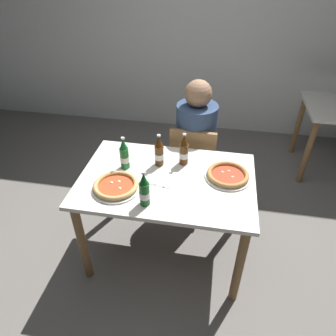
% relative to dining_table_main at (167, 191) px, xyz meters
% --- Properties ---
extents(ground_plane, '(8.00, 8.00, 0.00)m').
position_rel_dining_table_main_xyz_m(ground_plane, '(0.00, 0.00, -0.64)').
color(ground_plane, slate).
extents(back_wall_tiled, '(7.00, 0.10, 2.60)m').
position_rel_dining_table_main_xyz_m(back_wall_tiled, '(0.00, 2.20, 0.66)').
color(back_wall_tiled, white).
rests_on(back_wall_tiled, ground_plane).
extents(dining_table_main, '(1.20, 0.80, 0.75)m').
position_rel_dining_table_main_xyz_m(dining_table_main, '(0.00, 0.00, 0.00)').
color(dining_table_main, silver).
rests_on(dining_table_main, ground_plane).
extents(chair_behind_table, '(0.42, 0.42, 0.85)m').
position_rel_dining_table_main_xyz_m(chair_behind_table, '(0.13, 0.61, -0.15)').
color(chair_behind_table, olive).
rests_on(chair_behind_table, ground_plane).
extents(diner_seated, '(0.34, 0.34, 1.21)m').
position_rel_dining_table_main_xyz_m(diner_seated, '(0.13, 0.66, -0.05)').
color(diner_seated, '#2D3342').
rests_on(diner_seated, ground_plane).
extents(pizza_margherita_near, '(0.31, 0.31, 0.04)m').
position_rel_dining_table_main_xyz_m(pizza_margherita_near, '(0.41, 0.08, 0.14)').
color(pizza_margherita_near, white).
rests_on(pizza_margherita_near, dining_table_main).
extents(pizza_marinara_far, '(0.32, 0.32, 0.04)m').
position_rel_dining_table_main_xyz_m(pizza_marinara_far, '(-0.31, -0.17, 0.13)').
color(pizza_marinara_far, white).
rests_on(pizza_marinara_far, dining_table_main).
extents(beer_bottle_left, '(0.07, 0.07, 0.25)m').
position_rel_dining_table_main_xyz_m(beer_bottle_left, '(0.09, 0.20, 0.22)').
color(beer_bottle_left, '#512D0F').
rests_on(beer_bottle_left, dining_table_main).
extents(beer_bottle_center, '(0.07, 0.07, 0.25)m').
position_rel_dining_table_main_xyz_m(beer_bottle_center, '(-0.08, 0.15, 0.22)').
color(beer_bottle_center, '#512D0F').
rests_on(beer_bottle_center, dining_table_main).
extents(beer_bottle_right, '(0.07, 0.07, 0.25)m').
position_rel_dining_table_main_xyz_m(beer_bottle_right, '(-0.09, -0.27, 0.22)').
color(beer_bottle_right, '#14591E').
rests_on(beer_bottle_right, dining_table_main).
extents(beer_bottle_extra, '(0.07, 0.07, 0.25)m').
position_rel_dining_table_main_xyz_m(beer_bottle_extra, '(-0.32, 0.07, 0.22)').
color(beer_bottle_extra, '#196B2D').
rests_on(beer_bottle_extra, dining_table_main).
extents(napkin_with_cutlery, '(0.21, 0.21, 0.01)m').
position_rel_dining_table_main_xyz_m(napkin_with_cutlery, '(-0.02, -0.01, 0.12)').
color(napkin_with_cutlery, white).
rests_on(napkin_with_cutlery, dining_table_main).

